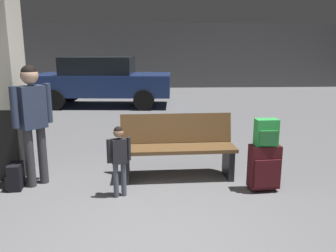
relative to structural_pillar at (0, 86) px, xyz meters
The scene contains 10 objects.
ground_plane 3.21m from the structural_pillar, 44.07° to the left, with size 18.00×18.00×0.10m, color slate.
garage_back_wall 11.08m from the structural_pillar, 79.13° to the left, with size 18.00×0.12×2.80m, color #565658.
structural_pillar is the anchor object (origin of this frame).
bench 2.61m from the structural_pillar, ahead, with size 1.62×0.59×0.89m.
suitcase 3.74m from the structural_pillar, 12.24° to the right, with size 0.40×0.26×0.60m.
backpack_bright 3.65m from the structural_pillar, 12.25° to the right, with size 0.28×0.20×0.34m.
child 2.04m from the structural_pillar, 27.04° to the right, with size 0.28×0.17×0.89m.
adult 0.76m from the structural_pillar, 37.23° to the right, with size 0.42×0.41×1.60m.
backpack_dark_floor 1.29m from the structural_pillar, 61.09° to the right, with size 0.22×0.30×0.34m.
parked_car_far 6.11m from the structural_pillar, 84.35° to the left, with size 4.20×2.01×1.51m.
Camera 1 is at (0.00, -3.02, 1.83)m, focal length 37.79 mm.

